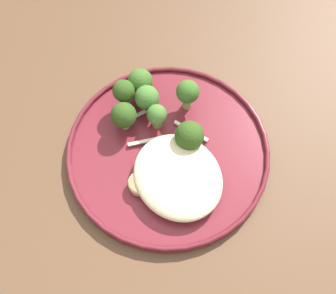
{
  "coord_description": "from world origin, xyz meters",
  "views": [
    {
      "loc": [
        -0.17,
        0.11,
        1.27
      ],
      "look_at": [
        0.05,
        -0.02,
        0.76
      ],
      "focal_mm": 43.59,
      "sensor_mm": 36.0,
      "label": 1
    }
  ],
  "objects_px": {
    "dinner_plate": "(168,151)",
    "broccoli_floret_near_rim": "(124,92)",
    "broccoli_floret_beside_noodles": "(157,115)",
    "broccoli_floret_split_head": "(188,93)",
    "broccoli_floret_left_leaning": "(189,136)",
    "seared_scallop_large_seared": "(140,184)",
    "broccoli_floret_front_edge": "(147,98)",
    "seared_scallop_on_noodles": "(177,175)",
    "seared_scallop_right_edge": "(168,190)",
    "broccoli_floret_tall_stalk": "(124,116)",
    "broccoli_floret_small_sprig": "(140,82)",
    "seared_scallop_tilted_round": "(205,170)"
  },
  "relations": [
    {
      "from": "dinner_plate",
      "to": "broccoli_floret_split_head",
      "type": "bearing_deg",
      "value": -52.49
    },
    {
      "from": "broccoli_floret_split_head",
      "to": "seared_scallop_large_seared",
      "type": "bearing_deg",
      "value": 121.53
    },
    {
      "from": "seared_scallop_large_seared",
      "to": "seared_scallop_right_edge",
      "type": "height_order",
      "value": "seared_scallop_right_edge"
    },
    {
      "from": "broccoli_floret_front_edge",
      "to": "broccoli_floret_left_leaning",
      "type": "bearing_deg",
      "value": -168.31
    },
    {
      "from": "broccoli_floret_tall_stalk",
      "to": "broccoli_floret_beside_noodles",
      "type": "relative_size",
      "value": 1.17
    },
    {
      "from": "broccoli_floret_beside_noodles",
      "to": "broccoli_floret_split_head",
      "type": "height_order",
      "value": "broccoli_floret_split_head"
    },
    {
      "from": "dinner_plate",
      "to": "broccoli_floret_near_rim",
      "type": "distance_m",
      "value": 0.11
    },
    {
      "from": "seared_scallop_right_edge",
      "to": "broccoli_floret_near_rim",
      "type": "bearing_deg",
      "value": -7.3
    },
    {
      "from": "dinner_plate",
      "to": "broccoli_floret_beside_noodles",
      "type": "relative_size",
      "value": 6.75
    },
    {
      "from": "broccoli_floret_beside_noodles",
      "to": "broccoli_floret_near_rim",
      "type": "distance_m",
      "value": 0.06
    },
    {
      "from": "seared_scallop_large_seared",
      "to": "broccoli_floret_split_head",
      "type": "height_order",
      "value": "broccoli_floret_split_head"
    },
    {
      "from": "seared_scallop_right_edge",
      "to": "broccoli_floret_front_edge",
      "type": "relative_size",
      "value": 0.61
    },
    {
      "from": "broccoli_floret_small_sprig",
      "to": "broccoli_floret_near_rim",
      "type": "xyz_separation_m",
      "value": [
        -0.01,
        0.03,
        0.01
      ]
    },
    {
      "from": "broccoli_floret_beside_noodles",
      "to": "broccoli_floret_split_head",
      "type": "distance_m",
      "value": 0.06
    },
    {
      "from": "broccoli_floret_near_rim",
      "to": "broccoli_floret_small_sprig",
      "type": "bearing_deg",
      "value": -77.66
    },
    {
      "from": "seared_scallop_tilted_round",
      "to": "broccoli_floret_front_edge",
      "type": "relative_size",
      "value": 0.46
    },
    {
      "from": "broccoli_floret_beside_noodles",
      "to": "dinner_plate",
      "type": "bearing_deg",
      "value": 169.03
    },
    {
      "from": "seared_scallop_large_seared",
      "to": "broccoli_floret_near_rim",
      "type": "bearing_deg",
      "value": -20.24
    },
    {
      "from": "seared_scallop_large_seared",
      "to": "broccoli_floret_small_sprig",
      "type": "height_order",
      "value": "broccoli_floret_small_sprig"
    },
    {
      "from": "seared_scallop_tilted_round",
      "to": "broccoli_floret_split_head",
      "type": "bearing_deg",
      "value": -20.41
    },
    {
      "from": "broccoli_floret_front_edge",
      "to": "broccoli_floret_left_leaning",
      "type": "height_order",
      "value": "broccoli_floret_left_leaning"
    },
    {
      "from": "broccoli_floret_tall_stalk",
      "to": "seared_scallop_large_seared",
      "type": "bearing_deg",
      "value": 163.31
    },
    {
      "from": "broccoli_floret_beside_noodles",
      "to": "seared_scallop_tilted_round",
      "type": "bearing_deg",
      "value": -171.43
    },
    {
      "from": "broccoli_floret_left_leaning",
      "to": "broccoli_floret_front_edge",
      "type": "bearing_deg",
      "value": 11.69
    },
    {
      "from": "seared_scallop_tilted_round",
      "to": "broccoli_floret_tall_stalk",
      "type": "bearing_deg",
      "value": 24.75
    },
    {
      "from": "broccoli_floret_tall_stalk",
      "to": "broccoli_floret_front_edge",
      "type": "relative_size",
      "value": 1.02
    },
    {
      "from": "broccoli_floret_tall_stalk",
      "to": "broccoli_floret_near_rim",
      "type": "bearing_deg",
      "value": -29.9
    },
    {
      "from": "seared_scallop_on_noodles",
      "to": "seared_scallop_large_seared",
      "type": "height_order",
      "value": "seared_scallop_on_noodles"
    },
    {
      "from": "dinner_plate",
      "to": "seared_scallop_on_noodles",
      "type": "bearing_deg",
      "value": 163.98
    },
    {
      "from": "broccoli_floret_near_rim",
      "to": "broccoli_floret_beside_noodles",
      "type": "bearing_deg",
      "value": -156.07
    },
    {
      "from": "dinner_plate",
      "to": "broccoli_floret_left_leaning",
      "type": "height_order",
      "value": "broccoli_floret_left_leaning"
    },
    {
      "from": "dinner_plate",
      "to": "seared_scallop_on_noodles",
      "type": "relative_size",
      "value": 8.66
    },
    {
      "from": "seared_scallop_right_edge",
      "to": "broccoli_floret_front_edge",
      "type": "bearing_deg",
      "value": -18.91
    },
    {
      "from": "seared_scallop_tilted_round",
      "to": "broccoli_floret_front_edge",
      "type": "height_order",
      "value": "broccoli_floret_front_edge"
    },
    {
      "from": "seared_scallop_right_edge",
      "to": "seared_scallop_on_noodles",
      "type": "bearing_deg",
      "value": -63.28
    },
    {
      "from": "broccoli_floret_near_rim",
      "to": "broccoli_floret_split_head",
      "type": "xyz_separation_m",
      "value": [
        -0.05,
        -0.08,
        -0.0
      ]
    },
    {
      "from": "broccoli_floret_tall_stalk",
      "to": "broccoli_floret_small_sprig",
      "type": "bearing_deg",
      "value": -52.19
    },
    {
      "from": "seared_scallop_right_edge",
      "to": "broccoli_floret_front_edge",
      "type": "distance_m",
      "value": 0.14
    },
    {
      "from": "dinner_plate",
      "to": "broccoli_floret_split_head",
      "type": "xyz_separation_m",
      "value": [
        0.05,
        -0.06,
        0.04
      ]
    },
    {
      "from": "broccoli_floret_left_leaning",
      "to": "broccoli_floret_beside_noodles",
      "type": "bearing_deg",
      "value": 19.19
    },
    {
      "from": "broccoli_floret_split_head",
      "to": "seared_scallop_right_edge",
      "type": "bearing_deg",
      "value": 136.7
    },
    {
      "from": "seared_scallop_on_noodles",
      "to": "broccoli_floret_near_rim",
      "type": "xyz_separation_m",
      "value": [
        0.14,
        0.0,
        0.02
      ]
    },
    {
      "from": "seared_scallop_large_seared",
      "to": "broccoli_floret_front_edge",
      "type": "height_order",
      "value": "broccoli_floret_front_edge"
    },
    {
      "from": "broccoli_floret_small_sprig",
      "to": "dinner_plate",
      "type": "bearing_deg",
      "value": 171.07
    },
    {
      "from": "broccoli_floret_split_head",
      "to": "broccoli_floret_near_rim",
      "type": "bearing_deg",
      "value": 57.81
    },
    {
      "from": "seared_scallop_on_noodles",
      "to": "broccoli_floret_front_edge",
      "type": "bearing_deg",
      "value": -10.88
    },
    {
      "from": "broccoli_floret_front_edge",
      "to": "broccoli_floret_left_leaning",
      "type": "distance_m",
      "value": 0.09
    },
    {
      "from": "broccoli_floret_beside_noodles",
      "to": "broccoli_floret_tall_stalk",
      "type": "bearing_deg",
      "value": 62.65
    },
    {
      "from": "seared_scallop_right_edge",
      "to": "broccoli_floret_small_sprig",
      "type": "xyz_separation_m",
      "value": [
        0.16,
        -0.05,
        0.02
      ]
    },
    {
      "from": "seared_scallop_tilted_round",
      "to": "broccoli_floret_tall_stalk",
      "type": "distance_m",
      "value": 0.14
    }
  ]
}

